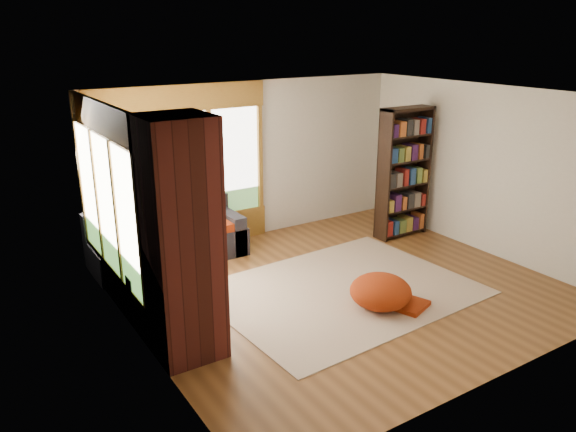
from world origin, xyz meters
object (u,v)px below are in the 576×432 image
bookshelf (404,173)px  dog_tan (156,218)px  brick_chimney (181,241)px  dog_brindle (155,236)px  area_rug (342,290)px  sectional_sofa (159,257)px  pouf (381,291)px

bookshelf → dog_tan: size_ratio=2.13×
brick_chimney → dog_brindle: bearing=80.2°
area_rug → dog_brindle: (-2.06, 1.39, 0.77)m
bookshelf → dog_brindle: (-4.25, 0.20, -0.32)m
sectional_sofa → area_rug: (1.90, -1.76, -0.30)m
brick_chimney → sectional_sofa: bearing=77.7°
brick_chimney → area_rug: (2.35, 0.29, -1.29)m
dog_tan → dog_brindle: (-0.24, -0.66, -0.02)m
sectional_sofa → bookshelf: 4.21m
sectional_sofa → area_rug: bearing=-37.8°
pouf → bookshelf: bearing=41.4°
sectional_sofa → pouf: bearing=-44.6°
dog_tan → area_rug: bearing=-81.7°
sectional_sofa → dog_brindle: dog_brindle is taller
dog_tan → dog_brindle: size_ratio=1.06×
sectional_sofa → dog_tan: bearing=78.8°
sectional_sofa → bookshelf: size_ratio=1.01×
sectional_sofa → dog_brindle: bearing=-108.0°
pouf → dog_brindle: (-2.19, 2.01, 0.55)m
brick_chimney → area_rug: size_ratio=0.76×
sectional_sofa → pouf: 3.14m
brick_chimney → sectional_sofa: brick_chimney is taller
brick_chimney → bookshelf: 4.78m
brick_chimney → area_rug: bearing=6.9°
area_rug → dog_brindle: 2.60m
area_rug → pouf: bearing=-78.2°
sectional_sofa → dog_brindle: size_ratio=2.28×
brick_chimney → pouf: bearing=-7.8°
sectional_sofa → area_rug: size_ratio=0.64×
brick_chimney → dog_tan: bearing=77.2°
area_rug → bookshelf: bearing=28.6°
area_rug → pouf: 0.67m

